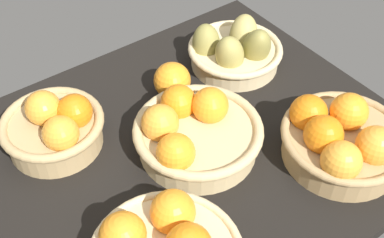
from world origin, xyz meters
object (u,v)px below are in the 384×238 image
Objects in this scene: basket_far_left at (342,140)px; loose_orange_front_gap at (172,81)px; basket_center at (194,132)px; basket_near_left_pears at (235,51)px; basket_near_right at (55,127)px.

basket_far_left is 3.00× the size of loose_orange_front_gap.
basket_far_left is at bearing 138.82° from basket_center.
basket_near_left_pears is (-2.11, -34.26, -0.78)cm from basket_far_left.
basket_far_left reaches higher than basket_center.
basket_near_left_pears is 1.08× the size of basket_near_right.
basket_near_left_pears is at bearing 178.56° from basket_near_right.
loose_orange_front_gap is at bearing -65.43° from basket_far_left.
basket_center reaches higher than loose_orange_front_gap.
basket_center is at bearing 141.70° from basket_near_right.
basket_near_left_pears reaches higher than basket_far_left.
basket_near_left_pears is 17.74cm from loose_orange_front_gap.
basket_far_left is 34.34cm from basket_near_left_pears.
basket_far_left is at bearing 86.48° from basket_near_left_pears.
basket_center is 1.04× the size of basket_far_left.
basket_near_right is 2.50× the size of loose_orange_front_gap.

